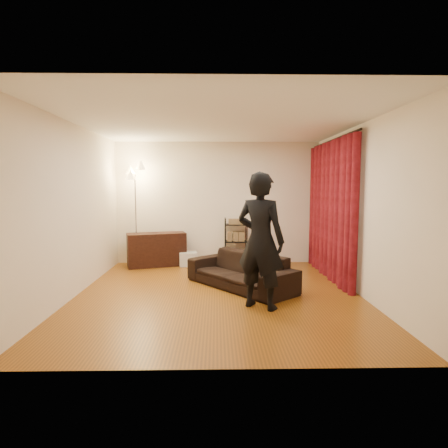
{
  "coord_description": "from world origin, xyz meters",
  "views": [
    {
      "loc": [
        -0.03,
        -5.88,
        1.72
      ],
      "look_at": [
        0.1,
        0.3,
        1.1
      ],
      "focal_mm": 30.0,
      "sensor_mm": 36.0,
      "label": 1
    }
  ],
  "objects_px": {
    "storage_boxes": "(188,259)",
    "sofa": "(240,270)",
    "floor_lamp": "(136,216)",
    "wire_shelf": "(236,241)",
    "media_cabinet": "(157,249)",
    "person": "(260,241)"
  },
  "relations": [
    {
      "from": "storage_boxes",
      "to": "sofa",
      "type": "bearing_deg",
      "value": -59.7
    },
    {
      "from": "floor_lamp",
      "to": "wire_shelf",
      "type": "bearing_deg",
      "value": 3.86
    },
    {
      "from": "storage_boxes",
      "to": "media_cabinet",
      "type": "bearing_deg",
      "value": 177.7
    },
    {
      "from": "storage_boxes",
      "to": "floor_lamp",
      "type": "relative_size",
      "value": 0.17
    },
    {
      "from": "media_cabinet",
      "to": "floor_lamp",
      "type": "height_order",
      "value": "floor_lamp"
    },
    {
      "from": "person",
      "to": "wire_shelf",
      "type": "xyz_separation_m",
      "value": [
        -0.19,
        2.97,
        -0.45
      ]
    },
    {
      "from": "media_cabinet",
      "to": "wire_shelf",
      "type": "distance_m",
      "value": 1.74
    },
    {
      "from": "person",
      "to": "sofa",
      "type": "bearing_deg",
      "value": -47.09
    },
    {
      "from": "person",
      "to": "floor_lamp",
      "type": "height_order",
      "value": "floor_lamp"
    },
    {
      "from": "media_cabinet",
      "to": "floor_lamp",
      "type": "bearing_deg",
      "value": 166.77
    },
    {
      "from": "wire_shelf",
      "to": "floor_lamp",
      "type": "relative_size",
      "value": 0.47
    },
    {
      "from": "media_cabinet",
      "to": "sofa",
      "type": "bearing_deg",
      "value": -63.38
    },
    {
      "from": "storage_boxes",
      "to": "floor_lamp",
      "type": "height_order",
      "value": "floor_lamp"
    },
    {
      "from": "person",
      "to": "wire_shelf",
      "type": "height_order",
      "value": "person"
    },
    {
      "from": "media_cabinet",
      "to": "wire_shelf",
      "type": "bearing_deg",
      "value": -13.3
    },
    {
      "from": "person",
      "to": "storage_boxes",
      "type": "bearing_deg",
      "value": -34.56
    },
    {
      "from": "person",
      "to": "floor_lamp",
      "type": "bearing_deg",
      "value": -18.46
    },
    {
      "from": "floor_lamp",
      "to": "person",
      "type": "bearing_deg",
      "value": -50.3
    },
    {
      "from": "sofa",
      "to": "wire_shelf",
      "type": "xyz_separation_m",
      "value": [
        0.02,
        1.9,
        0.22
      ]
    },
    {
      "from": "wire_shelf",
      "to": "storage_boxes",
      "type": "bearing_deg",
      "value": -175.66
    },
    {
      "from": "person",
      "to": "wire_shelf",
      "type": "distance_m",
      "value": 3.01
    },
    {
      "from": "person",
      "to": "media_cabinet",
      "type": "relative_size",
      "value": 1.56
    }
  ]
}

